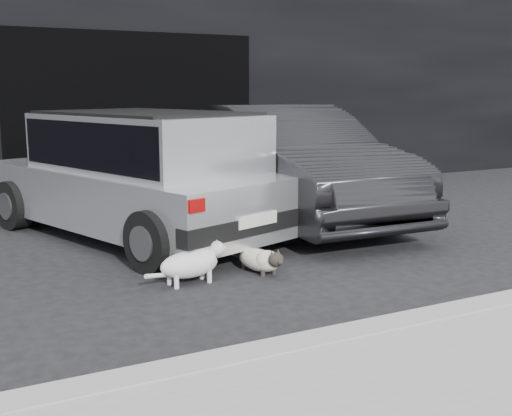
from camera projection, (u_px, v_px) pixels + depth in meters
name	position (u px, v px, depth m)	size (l,w,h in m)	color
ground	(160.00, 264.00, 6.43)	(80.00, 80.00, 0.00)	black
building_facade	(100.00, 46.00, 11.66)	(34.00, 4.00, 5.00)	black
garage_opening	(135.00, 116.00, 10.12)	(4.00, 0.10, 2.60)	black
curb	(412.00, 325.00, 4.60)	(18.00, 0.25, 0.12)	gray
silver_hatchback	(141.00, 169.00, 7.48)	(2.97, 4.35, 1.47)	silver
second_car	(286.00, 163.00, 8.56)	(1.60, 4.59, 1.51)	black
cat_siamese	(262.00, 260.00, 6.09)	(0.34, 0.78, 0.27)	beige
cat_white	(193.00, 263.00, 5.76)	(0.83, 0.33, 0.39)	silver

